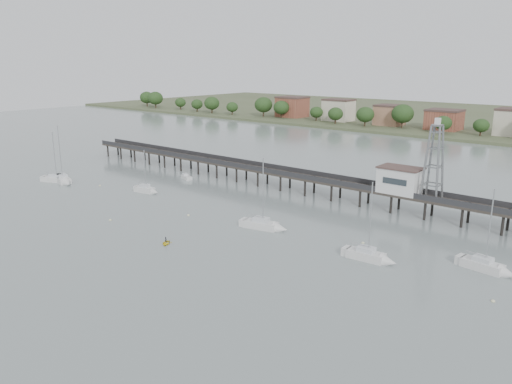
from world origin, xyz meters
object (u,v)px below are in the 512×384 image
at_px(sailboat_f, 64,181).
at_px(white_tender, 186,177).
at_px(sailboat_e, 490,268).
at_px(yellow_dinghy, 166,244).
at_px(pier, 297,176).
at_px(lattice_tower, 434,162).
at_px(sailboat_b, 148,190).
at_px(sailboat_d, 373,257).
at_px(sailboat_c, 268,226).
at_px(sailboat_a, 60,180).

distance_m(sailboat_f, white_tender, 30.48).
height_order(sailboat_e, yellow_dinghy, sailboat_e).
xyz_separation_m(pier, yellow_dinghy, (3.01, -42.38, -3.79)).
height_order(lattice_tower, sailboat_b, lattice_tower).
distance_m(sailboat_d, white_tender, 65.84).
relative_size(lattice_tower, sailboat_c, 1.11).
bearing_deg(sailboat_e, pier, 165.73).
distance_m(sailboat_d, sailboat_a, 85.21).
bearing_deg(sailboat_c, pier, 101.78).
distance_m(sailboat_e, yellow_dinghy, 50.53).
bearing_deg(sailboat_d, pier, 137.25).
relative_size(pier, sailboat_c, 10.71).
relative_size(lattice_tower, sailboat_d, 1.19).
height_order(sailboat_d, sailboat_b, sailboat_d).
distance_m(pier, lattice_tower, 32.34).
bearing_deg(sailboat_c, sailboat_d, -15.96).
bearing_deg(sailboat_e, sailboat_a, -165.85).
height_order(sailboat_d, white_tender, sailboat_d).
relative_size(pier, yellow_dinghy, 63.73).
bearing_deg(sailboat_a, pier, 6.95).
xyz_separation_m(sailboat_d, sailboat_e, (15.03, 7.14, 0.00)).
bearing_deg(sailboat_a, sailboat_e, -17.37).
distance_m(sailboat_a, sailboat_f, 1.91).
bearing_deg(sailboat_b, sailboat_f, -171.40).
distance_m(sailboat_b, sailboat_f, 25.00).
height_order(sailboat_e, sailboat_c, sailboat_c).
xyz_separation_m(sailboat_a, sailboat_b, (25.80, 7.42, 0.02)).
xyz_separation_m(lattice_tower, sailboat_c, (-20.07, -25.57, -10.46)).
height_order(pier, sailboat_d, sailboat_d).
xyz_separation_m(sailboat_b, sailboat_c, (37.58, -2.51, -0.02)).
bearing_deg(sailboat_d, sailboat_e, 21.73).
xyz_separation_m(sailboat_f, white_tender, (20.27, 22.76, -0.17)).
distance_m(lattice_tower, sailboat_f, 87.67).
bearing_deg(lattice_tower, yellow_dinghy, -123.91).
relative_size(white_tender, yellow_dinghy, 1.78).
height_order(pier, lattice_tower, lattice_tower).
relative_size(sailboat_d, sailboat_a, 0.97).
bearing_deg(white_tender, sailboat_c, -3.68).
bearing_deg(pier, yellow_dinghy, -85.94).
distance_m(sailboat_e, white_tender, 78.92).
bearing_deg(sailboat_b, pier, 32.84).
relative_size(sailboat_f, yellow_dinghy, 6.49).
bearing_deg(sailboat_d, sailboat_c, 172.68).
xyz_separation_m(sailboat_d, yellow_dinghy, (-30.18, -15.42, -0.64)).
bearing_deg(white_tender, sailboat_f, -111.92).
height_order(sailboat_e, sailboat_b, sailboat_e).
distance_m(lattice_tower, sailboat_b, 62.96).
relative_size(pier, sailboat_e, 11.49).
xyz_separation_m(pier, lattice_tower, (31.50, 0.00, 7.31)).
relative_size(lattice_tower, sailboat_f, 1.01).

